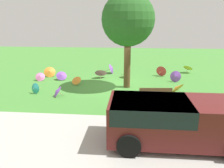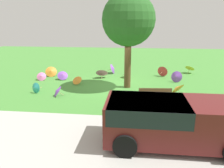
% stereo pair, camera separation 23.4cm
% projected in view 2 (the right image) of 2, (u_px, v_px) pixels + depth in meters
% --- Properties ---
extents(ground, '(40.00, 40.00, 0.00)m').
position_uv_depth(ground, '(115.00, 85.00, 14.14)').
color(ground, '#478C38').
extents(road_strip, '(40.00, 4.17, 0.01)m').
position_uv_depth(road_strip, '(96.00, 140.00, 7.70)').
color(road_strip, '#B2AFA8').
rests_on(road_strip, ground).
extents(van_dark, '(4.61, 2.13, 1.53)m').
position_uv_depth(van_dark, '(170.00, 119.00, 7.28)').
color(van_dark, '#591919').
rests_on(van_dark, ground).
extents(park_bench, '(1.64, 0.62, 0.90)m').
position_uv_depth(park_bench, '(155.00, 96.00, 10.80)').
color(park_bench, brown).
rests_on(park_bench, ground).
extents(shade_tree, '(3.12, 3.12, 5.66)m').
position_uv_depth(shade_tree, '(129.00, 20.00, 12.66)').
color(shade_tree, brown).
rests_on(shade_tree, ground).
extents(parasol_yellow_0, '(0.97, 0.96, 0.73)m').
position_uv_depth(parasol_yellow_0, '(190.00, 68.00, 17.29)').
color(parasol_yellow_0, tan).
rests_on(parasol_yellow_0, ground).
extents(parasol_purple_0, '(0.71, 0.81, 0.61)m').
position_uv_depth(parasol_purple_0, '(57.00, 91.00, 12.08)').
color(parasol_purple_0, tan).
rests_on(parasol_purple_0, ground).
extents(parasol_pink_0, '(0.74, 0.64, 0.59)m').
position_uv_depth(parasol_pink_0, '(41.00, 76.00, 15.28)').
color(parasol_pink_0, tan).
rests_on(parasol_pink_0, ground).
extents(parasol_orange_0, '(1.06, 1.07, 0.75)m').
position_uv_depth(parasol_orange_0, '(177.00, 88.00, 12.31)').
color(parasol_orange_0, tan).
rests_on(parasol_orange_0, ground).
extents(parasol_purple_1, '(0.84, 0.85, 0.78)m').
position_uv_depth(parasol_purple_1, '(176.00, 77.00, 14.78)').
color(parasol_purple_1, tan).
rests_on(parasol_purple_1, ground).
extents(parasol_purple_3, '(0.91, 0.86, 0.65)m').
position_uv_depth(parasol_purple_3, '(63.00, 75.00, 15.41)').
color(parasol_purple_3, tan).
rests_on(parasol_purple_3, ground).
extents(parasol_orange_2, '(0.65, 0.67, 0.67)m').
position_uv_depth(parasol_orange_2, '(128.00, 73.00, 15.99)').
color(parasol_orange_2, tan).
rests_on(parasol_orange_2, ground).
extents(parasol_purple_5, '(0.82, 0.82, 0.78)m').
position_uv_depth(parasol_purple_5, '(113.00, 69.00, 17.25)').
color(parasol_purple_5, tan).
rests_on(parasol_purple_5, ground).
extents(parasol_teal_0, '(0.66, 0.68, 0.63)m').
position_uv_depth(parasol_teal_0, '(35.00, 88.00, 12.56)').
color(parasol_teal_0, tan).
rests_on(parasol_teal_0, ground).
extents(parasol_orange_3, '(1.00, 0.87, 0.77)m').
position_uv_depth(parasol_orange_3, '(51.00, 71.00, 16.32)').
color(parasol_orange_3, tan).
rests_on(parasol_orange_3, ground).
extents(parasol_red_4, '(0.81, 0.76, 0.78)m').
position_uv_depth(parasol_red_4, '(163.00, 71.00, 16.40)').
color(parasol_red_4, tan).
rests_on(parasol_red_4, ground).
extents(parasol_pink_3, '(0.93, 0.81, 0.77)m').
position_uv_depth(parasol_pink_3, '(102.00, 72.00, 15.90)').
color(parasol_pink_3, tan).
rests_on(parasol_pink_3, ground).
extents(parasol_orange_4, '(0.77, 0.71, 0.57)m').
position_uv_depth(parasol_orange_4, '(77.00, 80.00, 14.23)').
color(parasol_orange_4, tan).
rests_on(parasol_orange_4, ground).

